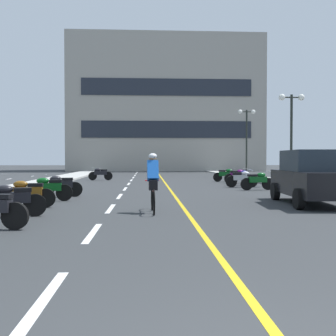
{
  "coord_description": "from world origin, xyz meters",
  "views": [
    {
      "loc": [
        -0.87,
        -2.31,
        1.54
      ],
      "look_at": [
        0.28,
        19.98,
        1.01
      ],
      "focal_mm": 42.76,
      "sensor_mm": 36.0,
      "label": 1
    }
  ],
  "objects_px": {
    "motorcycle_7": "(242,179)",
    "cyclist_rider": "(153,181)",
    "street_lamp_mid": "(291,118)",
    "motorcycle_6": "(258,180)",
    "motorcycle_11": "(100,174)",
    "street_lamp_far": "(247,128)",
    "parked_car_near": "(311,177)",
    "motorcycle_9": "(237,176)",
    "motorcycle_4": "(48,188)",
    "motorcycle_5": "(60,185)",
    "motorcycle_2": "(12,199)",
    "motorcycle_3": "(27,193)",
    "motorcycle_10": "(226,175)",
    "motorcycle_8": "(241,177)"
  },
  "relations": [
    {
      "from": "motorcycle_7",
      "to": "cyclist_rider",
      "type": "relative_size",
      "value": 0.96
    },
    {
      "from": "street_lamp_mid",
      "to": "motorcycle_6",
      "type": "height_order",
      "value": "street_lamp_mid"
    },
    {
      "from": "motorcycle_11",
      "to": "street_lamp_far",
      "type": "bearing_deg",
      "value": 20.71
    },
    {
      "from": "parked_car_near",
      "to": "motorcycle_9",
      "type": "distance_m",
      "value": 11.36
    },
    {
      "from": "motorcycle_4",
      "to": "motorcycle_11",
      "type": "height_order",
      "value": "same"
    },
    {
      "from": "cyclist_rider",
      "to": "street_lamp_far",
      "type": "bearing_deg",
      "value": 69.36
    },
    {
      "from": "parked_car_near",
      "to": "motorcycle_5",
      "type": "distance_m",
      "value": 9.43
    },
    {
      "from": "motorcycle_2",
      "to": "motorcycle_3",
      "type": "height_order",
      "value": "same"
    },
    {
      "from": "street_lamp_mid",
      "to": "motorcycle_5",
      "type": "xyz_separation_m",
      "value": [
        -11.48,
        -5.88,
        -3.32
      ]
    },
    {
      "from": "motorcycle_2",
      "to": "motorcycle_3",
      "type": "distance_m",
      "value": 2.0
    },
    {
      "from": "motorcycle_11",
      "to": "cyclist_rider",
      "type": "height_order",
      "value": "cyclist_rider"
    },
    {
      "from": "motorcycle_10",
      "to": "motorcycle_4",
      "type": "bearing_deg",
      "value": -127.08
    },
    {
      "from": "motorcycle_2",
      "to": "motorcycle_5",
      "type": "height_order",
      "value": "same"
    },
    {
      "from": "motorcycle_5",
      "to": "motorcycle_10",
      "type": "distance_m",
      "value": 13.3
    },
    {
      "from": "motorcycle_7",
      "to": "cyclist_rider",
      "type": "distance_m",
      "value": 10.84
    },
    {
      "from": "motorcycle_8",
      "to": "motorcycle_2",
      "type": "bearing_deg",
      "value": -126.71
    },
    {
      "from": "motorcycle_4",
      "to": "motorcycle_10",
      "type": "distance_m",
      "value": 14.54
    },
    {
      "from": "motorcycle_5",
      "to": "motorcycle_8",
      "type": "xyz_separation_m",
      "value": [
        8.8,
        6.43,
        0.0
      ]
    },
    {
      "from": "parked_car_near",
      "to": "motorcycle_3",
      "type": "height_order",
      "value": "parked_car_near"
    },
    {
      "from": "motorcycle_11",
      "to": "motorcycle_7",
      "type": "bearing_deg",
      "value": -41.63
    },
    {
      "from": "motorcycle_8",
      "to": "motorcycle_3",
      "type": "bearing_deg",
      "value": -132.51
    },
    {
      "from": "street_lamp_far",
      "to": "motorcycle_9",
      "type": "xyz_separation_m",
      "value": [
        -2.67,
        -8.38,
        -3.62
      ]
    },
    {
      "from": "street_lamp_mid",
      "to": "motorcycle_2",
      "type": "distance_m",
      "value": 16.53
    },
    {
      "from": "motorcycle_10",
      "to": "motorcycle_3",
      "type": "bearing_deg",
      "value": -123.39
    },
    {
      "from": "motorcycle_7",
      "to": "motorcycle_11",
      "type": "xyz_separation_m",
      "value": [
        -8.37,
        7.44,
        0.0
      ]
    },
    {
      "from": "motorcycle_2",
      "to": "motorcycle_11",
      "type": "distance_m",
      "value": 17.91
    },
    {
      "from": "motorcycle_8",
      "to": "motorcycle_6",
      "type": "bearing_deg",
      "value": -89.56
    },
    {
      "from": "motorcycle_10",
      "to": "motorcycle_2",
      "type": "bearing_deg",
      "value": -119.31
    },
    {
      "from": "motorcycle_2",
      "to": "street_lamp_mid",
      "type": "bearing_deg",
      "value": 44.47
    },
    {
      "from": "street_lamp_far",
      "to": "street_lamp_mid",
      "type": "bearing_deg",
      "value": -91.15
    },
    {
      "from": "motorcycle_6",
      "to": "motorcycle_8",
      "type": "xyz_separation_m",
      "value": [
        -0.03,
        3.29,
        0.0
      ]
    },
    {
      "from": "parked_car_near",
      "to": "motorcycle_10",
      "type": "distance_m",
      "value": 13.01
    },
    {
      "from": "motorcycle_6",
      "to": "motorcycle_7",
      "type": "xyz_separation_m",
      "value": [
        -0.33,
        1.87,
        0.0
      ]
    },
    {
      "from": "motorcycle_4",
      "to": "motorcycle_5",
      "type": "xyz_separation_m",
      "value": [
        0.11,
        1.51,
        0.0
      ]
    },
    {
      "from": "street_lamp_mid",
      "to": "motorcycle_9",
      "type": "relative_size",
      "value": 2.97
    },
    {
      "from": "parked_car_near",
      "to": "motorcycle_3",
      "type": "bearing_deg",
      "value": -176.54
    },
    {
      "from": "parked_car_near",
      "to": "motorcycle_7",
      "type": "distance_m",
      "value": 7.95
    },
    {
      "from": "motorcycle_6",
      "to": "motorcycle_8",
      "type": "bearing_deg",
      "value": 90.44
    },
    {
      "from": "motorcycle_6",
      "to": "motorcycle_7",
      "type": "relative_size",
      "value": 1.0
    },
    {
      "from": "motorcycle_3",
      "to": "motorcycle_8",
      "type": "relative_size",
      "value": 1.01
    },
    {
      "from": "motorcycle_5",
      "to": "motorcycle_7",
      "type": "relative_size",
      "value": 0.98
    },
    {
      "from": "street_lamp_mid",
      "to": "motorcycle_7",
      "type": "xyz_separation_m",
      "value": [
        -2.99,
        -0.87,
        -3.32
      ]
    },
    {
      "from": "motorcycle_6",
      "to": "motorcycle_9",
      "type": "distance_m",
      "value": 5.3
    },
    {
      "from": "street_lamp_far",
      "to": "motorcycle_9",
      "type": "relative_size",
      "value": 3.25
    },
    {
      "from": "motorcycle_11",
      "to": "cyclist_rider",
      "type": "bearing_deg",
      "value": -78.47
    },
    {
      "from": "motorcycle_3",
      "to": "motorcycle_10",
      "type": "xyz_separation_m",
      "value": [
        8.94,
        13.56,
        0.0
      ]
    },
    {
      "from": "parked_car_near",
      "to": "street_lamp_far",
      "type": "bearing_deg",
      "value": 82.08
    },
    {
      "from": "motorcycle_8",
      "to": "motorcycle_11",
      "type": "bearing_deg",
      "value": 145.28
    },
    {
      "from": "motorcycle_2",
      "to": "motorcycle_8",
      "type": "relative_size",
      "value": 0.99
    },
    {
      "from": "motorcycle_9",
      "to": "motorcycle_11",
      "type": "distance_m",
      "value": 9.77
    }
  ]
}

